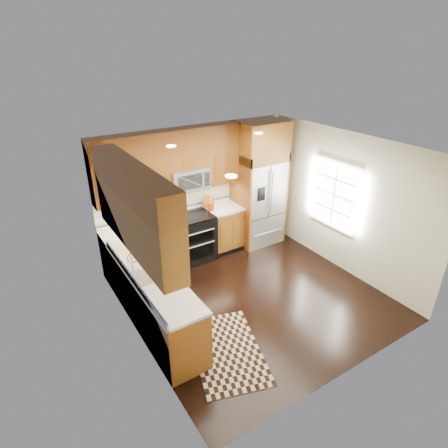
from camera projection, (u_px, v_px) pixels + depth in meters
ground at (253, 296)px, 6.47m from camera, size 4.00×4.00×0.00m
wall_back at (195, 191)px, 7.42m from camera, size 4.00×0.02×2.60m
wall_left at (134, 266)px, 4.94m from camera, size 0.02×4.00×2.60m
wall_right at (343, 203)px, 6.86m from camera, size 0.02×4.00×2.60m
window at (335, 195)px, 6.96m from camera, size 0.04×1.10×1.30m
base_cabinets at (164, 271)px, 6.36m from camera, size 2.85×3.00×0.90m
countertop at (167, 242)px, 6.31m from camera, size 2.86×3.01×0.04m
upper_cabinets at (157, 179)px, 5.85m from camera, size 2.85×3.00×1.15m
range at (194, 238)px, 7.41m from camera, size 0.76×0.67×0.95m
microwave at (188, 179)px, 6.99m from camera, size 0.76×0.40×0.42m
refrigerator at (259, 184)px, 7.76m from camera, size 0.98×0.75×2.60m
sink_faucet at (148, 271)px, 5.37m from camera, size 0.54×0.44×0.37m
rug at (227, 350)px, 5.33m from camera, size 1.33×1.73×0.01m
knife_block at (159, 219)px, 6.84m from camera, size 0.11×0.14×0.28m
utensil_crock at (211, 205)px, 7.40m from camera, size 0.14×0.14×0.34m
cutting_board at (209, 207)px, 7.57m from camera, size 0.28×0.28×0.02m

